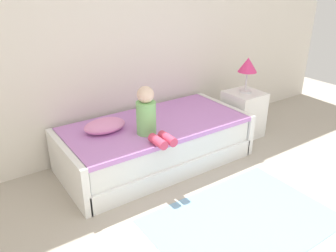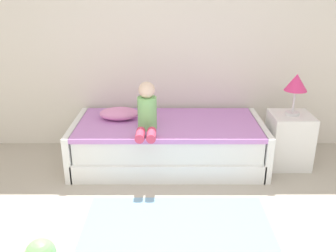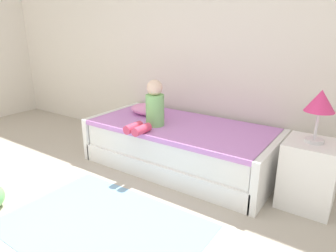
% 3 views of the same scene
% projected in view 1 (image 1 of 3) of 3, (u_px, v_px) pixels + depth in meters
% --- Properties ---
extents(wall_rear, '(7.20, 0.10, 2.90)m').
position_uv_depth(wall_rear, '(116.00, 28.00, 3.73)').
color(wall_rear, silver).
rests_on(wall_rear, ground).
extents(bed, '(2.11, 1.00, 0.50)m').
position_uv_depth(bed, '(156.00, 143.00, 3.83)').
color(bed, white).
rests_on(bed, ground).
extents(nightstand, '(0.44, 0.44, 0.60)m').
position_uv_depth(nightstand, '(243.00, 114.00, 4.48)').
color(nightstand, white).
rests_on(nightstand, ground).
extents(table_lamp, '(0.24, 0.24, 0.45)m').
position_uv_depth(table_lamp, '(248.00, 67.00, 4.22)').
color(table_lamp, silver).
rests_on(table_lamp, nightstand).
extents(child_figure, '(0.20, 0.51, 0.50)m').
position_uv_depth(child_figure, '(149.00, 116.00, 3.36)').
color(child_figure, '#7FC672').
rests_on(child_figure, bed).
extents(pillow, '(0.44, 0.30, 0.13)m').
position_uv_depth(pillow, '(105.00, 126.00, 3.49)').
color(pillow, '#EA8CC6').
rests_on(pillow, bed).
extents(area_rug, '(1.60, 1.10, 0.01)m').
position_uv_depth(area_rug, '(242.00, 221.00, 3.00)').
color(area_rug, '#7AA8CC').
rests_on(area_rug, ground).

